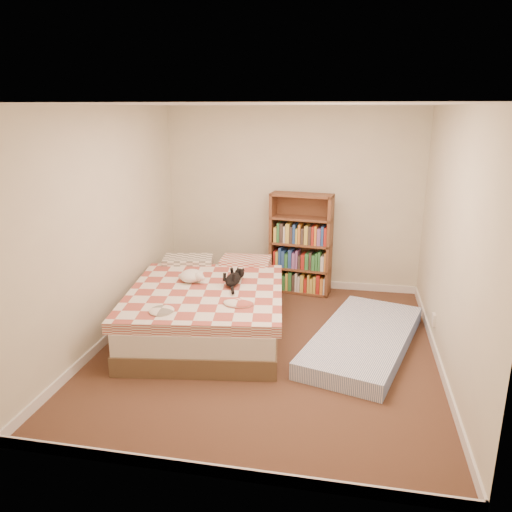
% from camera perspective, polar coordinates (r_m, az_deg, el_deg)
% --- Properties ---
extents(room, '(3.51, 4.01, 2.51)m').
position_cam_1_polar(room, '(5.01, 1.39, 1.86)').
color(room, '#4F2E22').
rests_on(room, ground).
extents(bed, '(1.93, 2.48, 0.61)m').
position_cam_1_polar(bed, '(5.81, -5.37, -5.65)').
color(bed, brown).
rests_on(bed, room).
extents(bookshelf, '(0.86, 0.38, 1.38)m').
position_cam_1_polar(bookshelf, '(6.88, 5.11, 0.05)').
color(bookshelf, brown).
rests_on(bookshelf, room).
extents(floor_mattress, '(1.39, 2.13, 0.18)m').
position_cam_1_polar(floor_mattress, '(5.53, 12.15, -9.32)').
color(floor_mattress, '#6E84B7').
rests_on(floor_mattress, room).
extents(black_cat, '(0.23, 0.61, 0.14)m').
position_cam_1_polar(black_cat, '(5.68, -2.54, -2.57)').
color(black_cat, black).
rests_on(black_cat, bed).
extents(white_dog, '(0.35, 0.37, 0.14)m').
position_cam_1_polar(white_dog, '(5.77, -7.36, -2.28)').
color(white_dog, white).
rests_on(white_dog, bed).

